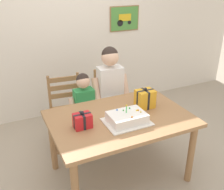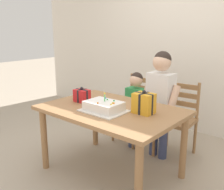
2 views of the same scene
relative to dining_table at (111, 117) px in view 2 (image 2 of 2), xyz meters
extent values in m
plane|color=tan|center=(0.00, 0.00, -0.65)|extent=(20.00, 20.00, 0.00)
cube|color=silver|center=(0.00, 1.78, 0.65)|extent=(6.40, 0.08, 2.60)
cube|color=#9E7047|center=(0.00, 0.00, 0.07)|extent=(1.44, 0.98, 0.04)
cylinder|color=#9E7047|center=(-0.64, -0.41, -0.30)|extent=(0.07, 0.07, 0.71)
cylinder|color=#9E7047|center=(0.64, -0.41, -0.30)|extent=(0.07, 0.07, 0.71)
cylinder|color=#9E7047|center=(-0.64, 0.41, -0.30)|extent=(0.07, 0.07, 0.71)
cylinder|color=#9E7047|center=(0.64, 0.41, -0.30)|extent=(0.07, 0.07, 0.71)
cube|color=white|center=(0.01, -0.13, 0.10)|extent=(0.44, 0.34, 0.01)
cube|color=white|center=(0.01, -0.13, 0.15)|extent=(0.36, 0.26, 0.09)
cylinder|color=#56C666|center=(0.01, -0.11, 0.23)|extent=(0.01, 0.01, 0.07)
sphere|color=yellow|center=(0.01, -0.11, 0.28)|extent=(0.02, 0.02, 0.02)
sphere|color=yellow|center=(0.14, -0.17, 0.20)|extent=(0.01, 0.01, 0.01)
sphere|color=orange|center=(0.01, -0.22, 0.20)|extent=(0.02, 0.02, 0.02)
sphere|color=green|center=(0.00, -0.06, 0.20)|extent=(0.01, 0.01, 0.01)
sphere|color=yellow|center=(0.12, -0.12, 0.20)|extent=(0.02, 0.02, 0.02)
sphere|color=green|center=(0.08, -0.05, 0.20)|extent=(0.02, 0.02, 0.02)
sphere|color=orange|center=(0.14, -0.12, 0.20)|extent=(0.02, 0.02, 0.02)
sphere|color=blue|center=(-0.05, -0.03, 0.20)|extent=(0.02, 0.02, 0.02)
cube|color=red|center=(-0.42, -0.03, 0.16)|extent=(0.17, 0.12, 0.14)
cube|color=black|center=(-0.42, -0.03, 0.16)|extent=(0.17, 0.02, 0.15)
cube|color=black|center=(-0.42, -0.03, 0.16)|extent=(0.02, 0.13, 0.15)
sphere|color=black|center=(-0.42, -0.03, 0.25)|extent=(0.04, 0.04, 0.04)
cube|color=gold|center=(0.34, 0.08, 0.19)|extent=(0.19, 0.15, 0.20)
cube|color=black|center=(0.34, 0.08, 0.19)|extent=(0.20, 0.02, 0.21)
cube|color=black|center=(0.34, 0.08, 0.19)|extent=(0.02, 0.16, 0.21)
sphere|color=black|center=(0.34, 0.08, 0.31)|extent=(0.04, 0.04, 0.04)
cube|color=#996B42|center=(-0.33, 0.83, -0.20)|extent=(0.46, 0.46, 0.04)
cylinder|color=#996B42|center=(-0.16, 0.62, -0.44)|extent=(0.04, 0.04, 0.43)
cylinder|color=#996B42|center=(-0.54, 0.66, -0.44)|extent=(0.04, 0.04, 0.43)
cylinder|color=#996B42|center=(-0.12, 1.00, -0.44)|extent=(0.04, 0.04, 0.43)
cylinder|color=#996B42|center=(-0.50, 1.04, -0.44)|extent=(0.04, 0.04, 0.43)
cylinder|color=#996B42|center=(-0.12, 1.00, 0.04)|extent=(0.04, 0.04, 0.45)
cylinder|color=#996B42|center=(-0.50, 1.04, 0.04)|extent=(0.04, 0.04, 0.45)
cube|color=#996B42|center=(-0.31, 1.02, -0.02)|extent=(0.36, 0.06, 0.06)
cube|color=#996B42|center=(-0.31, 1.02, 0.09)|extent=(0.36, 0.06, 0.06)
cube|color=#996B42|center=(-0.31, 1.02, 0.20)|extent=(0.36, 0.06, 0.06)
cube|color=#996B42|center=(0.33, 0.83, -0.20)|extent=(0.44, 0.44, 0.04)
cylinder|color=#996B42|center=(0.53, 0.65, -0.44)|extent=(0.04, 0.04, 0.43)
cylinder|color=#996B42|center=(0.15, 0.63, -0.44)|extent=(0.04, 0.04, 0.43)
cylinder|color=#996B42|center=(0.51, 1.03, -0.44)|extent=(0.04, 0.04, 0.43)
cylinder|color=#996B42|center=(0.13, 1.01, -0.44)|extent=(0.04, 0.04, 0.43)
cylinder|color=#996B42|center=(0.51, 1.03, 0.04)|extent=(0.04, 0.04, 0.45)
cylinder|color=#996B42|center=(0.13, 1.01, 0.04)|extent=(0.04, 0.04, 0.45)
cube|color=#996B42|center=(0.32, 1.02, -0.02)|extent=(0.36, 0.05, 0.06)
cube|color=#996B42|center=(0.32, 1.02, 0.09)|extent=(0.36, 0.05, 0.06)
cube|color=#996B42|center=(0.32, 1.02, 0.20)|extent=(0.36, 0.05, 0.06)
cylinder|color=#38426B|center=(0.26, 0.66, -0.41)|extent=(0.11, 0.11, 0.49)
cylinder|color=#38426B|center=(0.12, 0.67, -0.41)|extent=(0.11, 0.11, 0.49)
cube|color=white|center=(0.19, 0.67, 0.12)|extent=(0.32, 0.21, 0.56)
cylinder|color=#E0B293|center=(0.38, 0.61, 0.10)|extent=(0.10, 0.24, 0.37)
cylinder|color=#E0B293|center=(0.00, 0.64, 0.10)|extent=(0.10, 0.24, 0.37)
sphere|color=#E0B293|center=(0.19, 0.67, 0.53)|extent=(0.21, 0.21, 0.21)
sphere|color=#2D231E|center=(0.19, 0.68, 0.55)|extent=(0.20, 0.20, 0.20)
cylinder|color=#38426B|center=(-0.11, 0.67, -0.46)|extent=(0.08, 0.08, 0.38)
cylinder|color=#38426B|center=(-0.21, 0.67, -0.46)|extent=(0.08, 0.08, 0.38)
cube|color=#2D934C|center=(-0.16, 0.67, -0.05)|extent=(0.24, 0.15, 0.44)
cylinder|color=#E0B293|center=(-0.01, 0.64, -0.06)|extent=(0.06, 0.18, 0.29)
cylinder|color=#E0B293|center=(-0.31, 0.64, -0.06)|extent=(0.06, 0.18, 0.29)
sphere|color=#E0B293|center=(-0.16, 0.67, 0.27)|extent=(0.16, 0.16, 0.16)
sphere|color=#2D231E|center=(-0.16, 0.68, 0.29)|extent=(0.16, 0.16, 0.16)
camera|label=1|loc=(-1.09, -2.13, 1.44)|focal=42.57mm
camera|label=2|loc=(1.69, -1.98, 0.91)|focal=41.92mm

